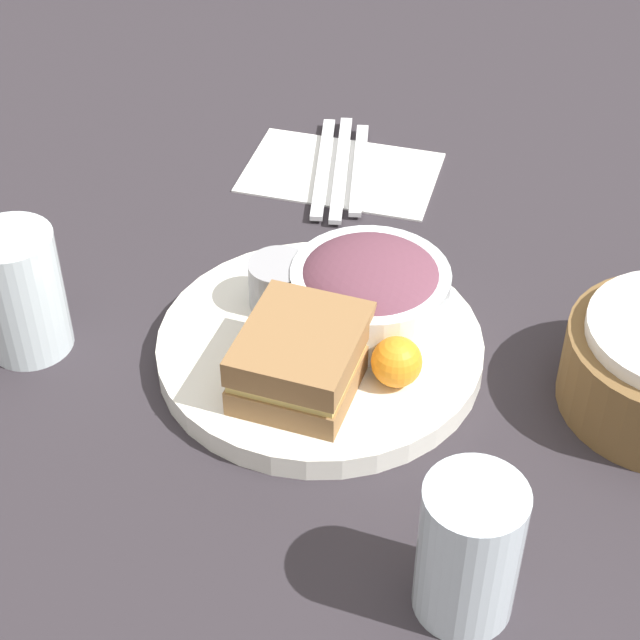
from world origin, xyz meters
TOP-DOWN VIEW (x-y plane):
  - ground_plane at (0.00, 0.00)m, footprint 4.00×4.00m
  - plate at (0.00, 0.00)m, footprint 0.26×0.26m
  - sandwich at (0.05, 0.00)m, footprint 0.11×0.09m
  - salad_bowl at (-0.04, 0.03)m, footprint 0.13×0.13m
  - dressing_cup at (-0.03, -0.04)m, footprint 0.05×0.05m
  - orange_wedge at (0.03, 0.07)m, footprint 0.04×0.04m
  - drink_glass at (0.20, 0.15)m, footprint 0.06×0.06m
  - napkin at (-0.27, -0.05)m, footprint 0.12×0.19m
  - fork at (-0.27, -0.07)m, footprint 0.18×0.05m
  - knife at (-0.27, -0.05)m, footprint 0.19×0.05m
  - spoon at (-0.27, -0.04)m, footprint 0.16×0.04m
  - water_glass at (0.05, -0.23)m, footprint 0.07×0.07m

SIDE VIEW (x-z plane):
  - ground_plane at x=0.00m, z-range 0.00..0.00m
  - napkin at x=-0.27m, z-range 0.00..0.00m
  - fork at x=-0.27m, z-range 0.00..0.01m
  - knife at x=-0.27m, z-range 0.00..0.01m
  - spoon at x=-0.27m, z-range 0.00..0.01m
  - plate at x=0.00m, z-range 0.00..0.02m
  - orange_wedge at x=0.03m, z-range 0.02..0.06m
  - dressing_cup at x=-0.03m, z-range 0.02..0.06m
  - sandwich at x=0.05m, z-range 0.02..0.07m
  - salad_bowl at x=-0.04m, z-range 0.02..0.08m
  - drink_glass at x=0.20m, z-range 0.00..0.11m
  - water_glass at x=0.05m, z-range 0.00..0.11m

